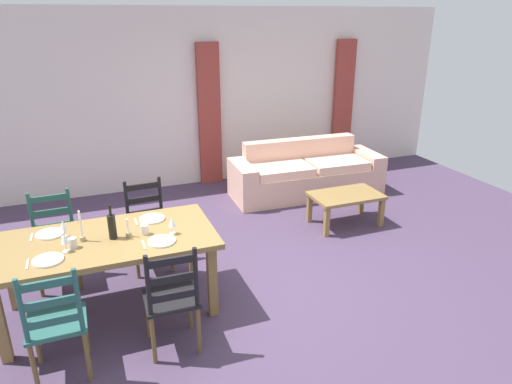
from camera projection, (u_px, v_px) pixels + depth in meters
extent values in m
cube|color=#46354F|center=(239.00, 289.00, 4.64)|extent=(9.60, 9.60, 0.02)
cube|color=silver|center=(167.00, 101.00, 7.02)|extent=(9.60, 0.16, 2.70)
cube|color=#963931|center=(209.00, 116.00, 7.20)|extent=(0.35, 0.08, 2.20)
cube|color=#963931|center=(343.00, 105.00, 8.00)|extent=(0.35, 0.08, 2.20)
cube|color=olive|center=(105.00, 241.00, 4.03)|extent=(1.90, 0.96, 0.05)
cube|color=olive|center=(0.00, 324.00, 3.55)|extent=(0.08, 0.08, 0.70)
cube|color=olive|center=(212.00, 281.00, 4.12)|extent=(0.08, 0.08, 0.70)
cube|color=olive|center=(10.00, 275.00, 4.21)|extent=(0.08, 0.08, 0.70)
cube|color=olive|center=(192.00, 244.00, 4.78)|extent=(0.08, 0.08, 0.70)
cube|color=#24544E|center=(57.00, 323.00, 3.40)|extent=(0.42, 0.40, 0.03)
cylinder|color=brown|center=(37.00, 340.00, 3.57)|extent=(0.04, 0.04, 0.43)
cylinder|color=brown|center=(85.00, 329.00, 3.70)|extent=(0.04, 0.04, 0.43)
cylinder|color=brown|center=(34.00, 369.00, 3.28)|extent=(0.04, 0.04, 0.43)
cylinder|color=brown|center=(88.00, 356.00, 3.40)|extent=(0.04, 0.04, 0.43)
cylinder|color=#24544E|center=(22.00, 311.00, 3.10)|extent=(0.04, 0.04, 0.50)
cylinder|color=#24544E|center=(78.00, 300.00, 3.22)|extent=(0.04, 0.04, 0.50)
cube|color=#24544E|center=(54.00, 321.00, 3.21)|extent=(0.38, 0.03, 0.06)
cube|color=#24544E|center=(50.00, 303.00, 3.16)|extent=(0.38, 0.03, 0.06)
cube|color=#24544E|center=(46.00, 284.00, 3.10)|extent=(0.38, 0.03, 0.06)
cube|color=black|center=(171.00, 299.00, 3.69)|extent=(0.43, 0.41, 0.03)
cylinder|color=brown|center=(148.00, 315.00, 3.87)|extent=(0.04, 0.04, 0.43)
cylinder|color=brown|center=(190.00, 306.00, 3.98)|extent=(0.04, 0.04, 0.43)
cylinder|color=brown|center=(153.00, 340.00, 3.57)|extent=(0.04, 0.04, 0.43)
cylinder|color=brown|center=(199.00, 330.00, 3.68)|extent=(0.04, 0.04, 0.43)
cylinder|color=black|center=(148.00, 286.00, 3.39)|extent=(0.04, 0.04, 0.50)
cylinder|color=black|center=(196.00, 277.00, 3.51)|extent=(0.04, 0.04, 0.50)
cube|color=black|center=(173.00, 296.00, 3.50)|extent=(0.38, 0.03, 0.06)
cube|color=black|center=(172.00, 279.00, 3.44)|extent=(0.38, 0.03, 0.06)
cube|color=black|center=(171.00, 261.00, 3.39)|extent=(0.38, 0.03, 0.06)
cube|color=#255147|center=(56.00, 245.00, 4.56)|extent=(0.43, 0.41, 0.03)
cylinder|color=brown|center=(79.00, 269.00, 4.56)|extent=(0.04, 0.04, 0.43)
cylinder|color=brown|center=(39.00, 277.00, 4.43)|extent=(0.04, 0.04, 0.43)
cylinder|color=brown|center=(77.00, 254.00, 4.85)|extent=(0.04, 0.04, 0.43)
cylinder|color=brown|center=(40.00, 261.00, 4.72)|extent=(0.04, 0.04, 0.43)
cylinder|color=#255147|center=(70.00, 211.00, 4.68)|extent=(0.04, 0.04, 0.50)
cylinder|color=#255147|center=(32.00, 217.00, 4.55)|extent=(0.04, 0.04, 0.50)
cube|color=#255147|center=(53.00, 226.00, 4.66)|extent=(0.38, 0.03, 0.06)
cube|color=#255147|center=(51.00, 212.00, 4.60)|extent=(0.38, 0.03, 0.06)
cube|color=#255147|center=(48.00, 198.00, 4.55)|extent=(0.38, 0.03, 0.06)
cube|color=black|center=(149.00, 230.00, 4.88)|extent=(0.44, 0.42, 0.03)
cylinder|color=brown|center=(171.00, 253.00, 4.88)|extent=(0.04, 0.04, 0.43)
cylinder|color=brown|center=(137.00, 260.00, 4.75)|extent=(0.04, 0.04, 0.43)
cylinder|color=brown|center=(164.00, 239.00, 5.17)|extent=(0.04, 0.04, 0.43)
cylinder|color=brown|center=(131.00, 245.00, 5.03)|extent=(0.04, 0.04, 0.43)
cylinder|color=black|center=(161.00, 199.00, 4.99)|extent=(0.04, 0.04, 0.50)
cylinder|color=black|center=(127.00, 204.00, 4.86)|extent=(0.04, 0.04, 0.50)
cube|color=black|center=(145.00, 212.00, 4.97)|extent=(0.38, 0.04, 0.06)
cube|color=black|center=(144.00, 200.00, 4.92)|extent=(0.38, 0.04, 0.06)
cube|color=black|center=(142.00, 186.00, 4.86)|extent=(0.38, 0.04, 0.06)
cylinder|color=white|center=(48.00, 260.00, 3.65)|extent=(0.24, 0.24, 0.02)
cube|color=silver|center=(27.00, 264.00, 3.60)|extent=(0.02, 0.17, 0.01)
cylinder|color=white|center=(162.00, 241.00, 3.95)|extent=(0.24, 0.24, 0.02)
cube|color=silver|center=(144.00, 245.00, 3.90)|extent=(0.02, 0.17, 0.01)
cylinder|color=white|center=(50.00, 234.00, 4.08)|extent=(0.24, 0.24, 0.02)
cube|color=silver|center=(32.00, 237.00, 4.04)|extent=(0.02, 0.17, 0.01)
cylinder|color=white|center=(152.00, 219.00, 4.39)|extent=(0.24, 0.24, 0.02)
cube|color=silver|center=(136.00, 222.00, 4.34)|extent=(0.02, 0.17, 0.01)
cylinder|color=black|center=(112.00, 227.00, 3.98)|extent=(0.07, 0.07, 0.22)
cylinder|color=black|center=(110.00, 211.00, 3.93)|extent=(0.02, 0.02, 0.08)
cylinder|color=black|center=(109.00, 206.00, 3.91)|extent=(0.03, 0.03, 0.02)
cylinder|color=white|center=(66.00, 251.00, 3.80)|extent=(0.06, 0.06, 0.01)
cylinder|color=white|center=(66.00, 247.00, 3.78)|extent=(0.01, 0.01, 0.07)
cone|color=white|center=(64.00, 239.00, 3.76)|extent=(0.06, 0.06, 0.08)
cylinder|color=white|center=(173.00, 233.00, 4.11)|extent=(0.06, 0.06, 0.01)
cylinder|color=white|center=(173.00, 230.00, 4.09)|extent=(0.01, 0.01, 0.07)
cone|color=white|center=(172.00, 222.00, 4.06)|extent=(0.06, 0.06, 0.08)
cylinder|color=white|center=(65.00, 237.00, 4.04)|extent=(0.06, 0.06, 0.01)
cylinder|color=white|center=(64.00, 233.00, 4.03)|extent=(0.01, 0.01, 0.07)
cone|color=white|center=(63.00, 225.00, 4.00)|extent=(0.06, 0.06, 0.08)
cylinder|color=beige|center=(144.00, 230.00, 4.08)|extent=(0.07, 0.07, 0.09)
cylinder|color=beige|center=(73.00, 243.00, 3.85)|extent=(0.07, 0.07, 0.09)
cylinder|color=#998C66|center=(83.00, 239.00, 3.97)|extent=(0.05, 0.05, 0.04)
cylinder|color=white|center=(81.00, 224.00, 3.92)|extent=(0.02, 0.02, 0.24)
cylinder|color=#998C66|center=(129.00, 235.00, 4.05)|extent=(0.05, 0.05, 0.04)
cylinder|color=white|center=(128.00, 226.00, 4.02)|extent=(0.02, 0.02, 0.13)
cube|color=#E1AE95|center=(306.00, 182.00, 7.01)|extent=(1.83, 0.86, 0.40)
cube|color=#E1AE95|center=(299.00, 163.00, 7.20)|extent=(1.81, 0.26, 0.80)
cube|color=#E1AE95|center=(365.00, 169.00, 7.29)|extent=(0.27, 0.81, 0.58)
cube|color=#E1AE95|center=(243.00, 184.00, 6.66)|extent=(0.27, 0.81, 0.58)
cube|color=beige|center=(335.00, 163.00, 7.01)|extent=(0.88, 0.67, 0.12)
cube|color=beige|center=(281.00, 169.00, 6.73)|extent=(0.88, 0.67, 0.12)
cube|color=olive|center=(346.00, 195.00, 5.93)|extent=(0.90, 0.56, 0.04)
cube|color=olive|center=(327.00, 222.00, 5.67)|extent=(0.06, 0.06, 0.38)
cube|color=olive|center=(381.00, 213.00, 5.94)|extent=(0.06, 0.06, 0.38)
cube|color=olive|center=(309.00, 208.00, 6.07)|extent=(0.06, 0.06, 0.38)
cube|color=olive|center=(361.00, 200.00, 6.34)|extent=(0.06, 0.06, 0.38)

